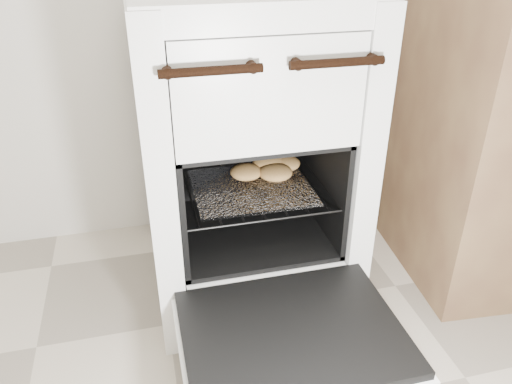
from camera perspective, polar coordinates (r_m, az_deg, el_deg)
The scene contains 5 objects.
stove at distance 1.34m, azimuth -1.34°, elevation 4.25°, with size 0.53×0.59×0.82m.
oven_door at distance 1.11m, azimuth 4.14°, elevation -15.95°, with size 0.48×0.37×0.03m.
oven_rack at distance 1.32m, azimuth -0.74°, elevation 0.70°, with size 0.39×0.37×0.01m.
foil_sheet at distance 1.30m, azimuth -0.56°, elevation 0.55°, with size 0.30×0.27×0.01m, color white.
baked_rolls at distance 1.35m, azimuth 1.49°, elevation 2.85°, with size 0.22×0.16×0.04m.
Camera 1 is at (-0.35, 0.01, 0.95)m, focal length 35.00 mm.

